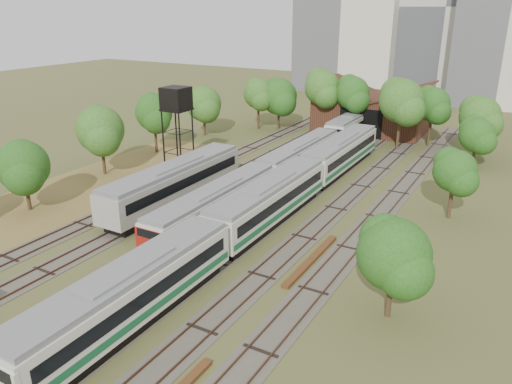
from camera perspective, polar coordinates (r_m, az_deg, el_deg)
The scene contains 14 objects.
ground at distance 32.51m, azimuth -18.54°, elevation -14.52°, with size 240.00×240.00×0.00m, color #475123.
dry_grass_patch at distance 49.74m, azimuth -25.86°, elevation -2.98°, with size 14.00×60.00×0.04m, color brown.
tracks at distance 50.50m, azimuth 2.06°, elevation -0.46°, with size 24.60×80.00×0.19m.
railcar_red_set at distance 50.63m, azimuth 0.83°, elevation 1.69°, with size 2.72×34.57×3.35m.
railcar_green_set at distance 43.68m, azimuth 1.52°, elevation -1.10°, with size 3.09×52.08×3.82m.
railcar_rear at distance 74.78m, azimuth 11.08°, elevation 7.56°, with size 2.83×16.08×3.50m.
old_grey_coach at distance 48.45m, azimuth -9.26°, elevation 1.04°, with size 3.22×18.00×3.99m.
water_tower at distance 57.14m, azimuth -9.12°, elevation 10.25°, with size 2.80×2.80×9.71m.
rail_pile_far at distance 38.13m, azimuth 6.35°, elevation -7.71°, with size 0.56×8.94×0.29m, color brown.
maintenance_shed at distance 79.48m, azimuth 13.17°, elevation 8.94°, with size 16.45×11.55×7.58m.
tree_band_left at distance 55.52m, azimuth -20.07°, elevation 5.62°, with size 7.69×54.27×8.04m.
tree_band_far at distance 72.85m, azimuth 11.23°, elevation 10.44°, with size 36.39×9.28×9.37m.
tree_band_right at distance 45.65m, azimuth 21.01°, elevation 1.38°, with size 4.62×39.49×6.49m.
tower_centre at distance 118.39m, azimuth 21.68°, elevation 19.09°, with size 20.00×18.00×36.00m, color beige.
Camera 1 is at (21.14, -16.83, 18.07)m, focal length 35.00 mm.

